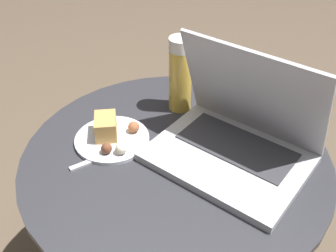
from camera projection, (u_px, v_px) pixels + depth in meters
name	position (u px, v px, depth m)	size (l,w,h in m)	color
table	(175.00, 196.00, 0.97)	(0.69, 0.69, 0.53)	#515156
laptop	(236.00, 136.00, 0.85)	(0.39, 0.34, 0.25)	#B2B2B7
beer_glass	(180.00, 74.00, 0.97)	(0.06, 0.06, 0.20)	gold
snack_plate	(111.00, 135.00, 0.91)	(0.17, 0.17, 0.06)	silver
fork	(117.00, 151.00, 0.89)	(0.13, 0.16, 0.00)	silver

